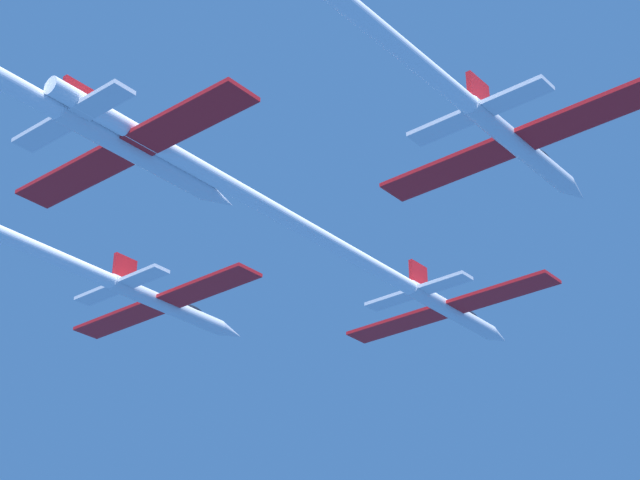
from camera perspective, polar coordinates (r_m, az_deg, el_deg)
jet_lead at (r=72.30m, az=2.28°, el=-1.09°), size 17.68×45.18×2.93m
jet_left_wing at (r=73.58m, az=-13.64°, el=-1.09°), size 17.68×41.61×2.93m
jet_right_wing at (r=54.75m, az=5.15°, el=9.62°), size 17.68×43.74×2.93m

